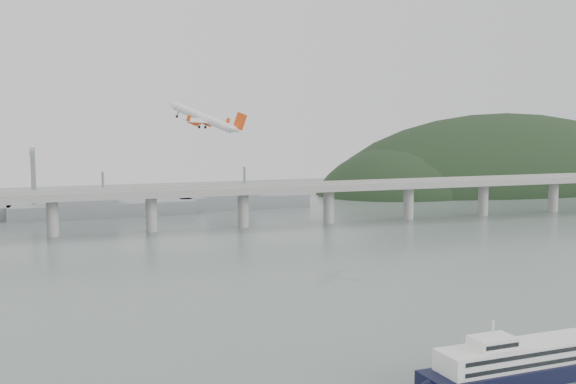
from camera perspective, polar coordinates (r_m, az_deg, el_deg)
name	(u,v)px	position (r m, az deg, el deg)	size (l,w,h in m)	color
ground	(344,333)	(231.07, 4.18, -10.41)	(900.00, 900.00, 0.00)	slate
bridge	(205,197)	(416.18, -6.18, -0.34)	(800.00, 22.00, 23.90)	gray
headland	(518,210)	(656.33, 16.70, -1.31)	(365.00, 155.00, 156.00)	black
ferry	(520,363)	(200.40, 16.80, -12.05)	(85.86, 20.10, 16.19)	black
airliner	(205,119)	(306.98, -6.17, 5.42)	(29.29, 28.36, 14.68)	white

